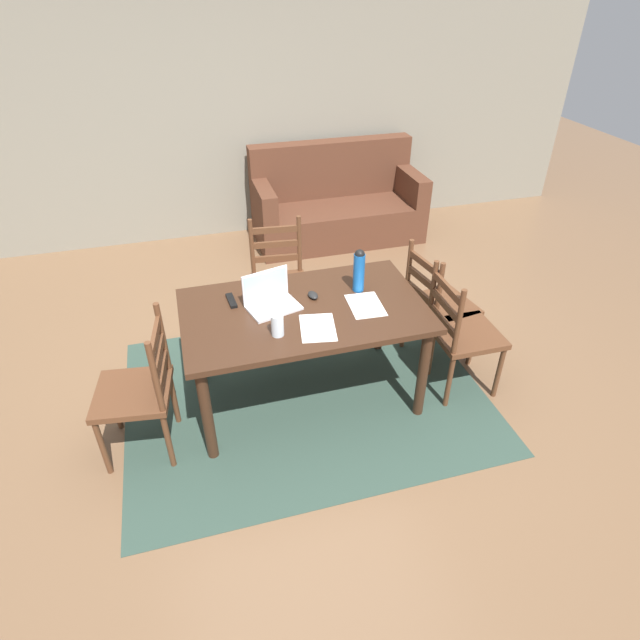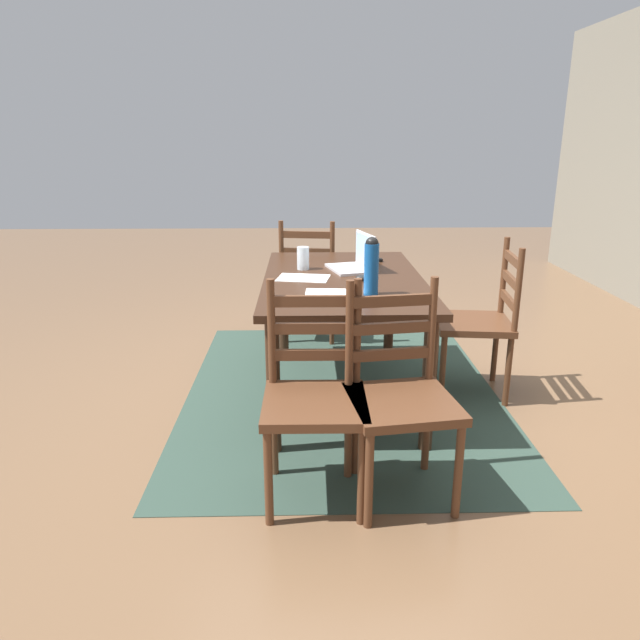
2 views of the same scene
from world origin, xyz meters
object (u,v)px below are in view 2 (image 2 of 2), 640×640
Objects in this scene: chair_right_far at (400,397)px; chair_far_head at (480,322)px; water_bottle at (371,265)px; tv_remote at (370,260)px; dining_table at (343,292)px; computer_mouse at (364,278)px; drinking_glass at (303,258)px; chair_left_near at (310,281)px; chair_right_near at (315,398)px; laptop at (356,261)px.

chair_right_far and chair_far_head have the same top height.
chair_right_far is 3.12× the size of water_bottle.
water_bottle reaches higher than tv_remote.
dining_table is 0.50m from water_bottle.
computer_mouse is 0.54m from tv_remote.
drinking_glass is 0.47m from computer_mouse.
chair_left_near is 6.76× the size of drinking_glass.
chair_right_near and chair_right_far have the same top height.
dining_table is 1.10m from chair_right_near.
chair_right_far is 1.03m from computer_mouse.
computer_mouse is (0.31, 0.35, -0.05)m from drinking_glass.
chair_far_head is at bearing 136.21° from chair_right_near.
tv_remote is (-0.85, 0.08, -0.15)m from water_bottle.
chair_right_far is 1.00× the size of chair_left_near.
chair_left_near is at bearing -169.85° from dining_table.
computer_mouse is (0.09, -0.72, 0.30)m from chair_far_head.
chair_right_far is at bearing 9.54° from dining_table.
computer_mouse is at bearing -176.06° from chair_right_far.
chair_left_near is 1.24m from computer_mouse.
tv_remote is at bearing 174.36° from water_bottle.
water_bottle is 0.35m from computer_mouse.
computer_mouse is (0.09, 0.11, 0.11)m from dining_table.
drinking_glass is 1.41× the size of computer_mouse.
chair_left_near is at bearing -152.86° from tv_remote.
tv_remote is at bearing 179.15° from chair_right_far.
laptop reaches higher than chair_left_near.
tv_remote is (-0.44, -0.63, 0.29)m from chair_far_head.
water_bottle reaches higher than computer_mouse.
chair_far_head is 0.84m from laptop.
water_bottle is at bearing -60.50° from chair_far_head.
tv_remote is (-0.22, 0.44, -0.06)m from drinking_glass.
water_bottle is at bearing 2.38° from laptop.
chair_right_far is 2.59× the size of laptop.
chair_right_far is 1.00× the size of chair_far_head.
chair_left_near is at bearing -171.48° from computer_mouse.
water_bottle is 2.17× the size of drinking_glass.
laptop is at bearing -29.35° from tv_remote.
laptop is (-0.20, 0.09, 0.15)m from dining_table.
chair_left_near is at bearing -168.17° from water_bottle.
water_bottle reaches higher than chair_far_head.
computer_mouse reaches higher than dining_table.
chair_right_far is at bearing 17.92° from drinking_glass.
laptop is (-1.27, -0.09, 0.34)m from chair_right_far.
dining_table is 1.65× the size of chair_left_near.
chair_far_head reaches higher than drinking_glass.
dining_table is 1.11m from chair_left_near.
laptop reaches higher than tv_remote.
chair_right_near is at bearing -12.40° from laptop.
chair_right_near is at bearing -9.85° from dining_table.
chair_right_near is at bearing -90.07° from chair_right_far.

